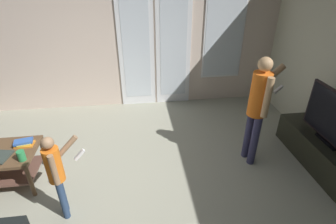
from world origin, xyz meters
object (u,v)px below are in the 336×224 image
at_px(person_child, 56,171).
at_px(tv_stand, 322,155).
at_px(flat_screen_tv, 335,120).
at_px(cup_by_laptop, 21,156).
at_px(book_stack, 24,143).
at_px(person_adult, 259,103).

bearing_deg(person_child, tv_stand, 6.12).
height_order(flat_screen_tv, cup_by_laptop, flat_screen_tv).
height_order(person_child, cup_by_laptop, person_child).
distance_m(tv_stand, book_stack, 3.93).
bearing_deg(cup_by_laptop, flat_screen_tv, -0.71).
bearing_deg(person_child, cup_by_laptop, 140.85).
bearing_deg(cup_by_laptop, book_stack, 104.51).
xyz_separation_m(flat_screen_tv, person_child, (-3.32, -0.36, -0.14)).
distance_m(tv_stand, person_adult, 1.19).
relative_size(person_adult, cup_by_laptop, 12.03).
relative_size(person_adult, book_stack, 6.44).
distance_m(flat_screen_tv, person_child, 3.34).
height_order(person_adult, cup_by_laptop, person_adult).
bearing_deg(book_stack, person_adult, -1.36).
bearing_deg(cup_by_laptop, person_adult, 4.54).
xyz_separation_m(tv_stand, person_adult, (-0.91, 0.28, 0.71)).
bearing_deg(tv_stand, book_stack, 174.83).
bearing_deg(cup_by_laptop, person_child, -39.15).
bearing_deg(flat_screen_tv, person_child, -173.82).
bearing_deg(book_stack, tv_stand, -5.17).
xyz_separation_m(person_adult, cup_by_laptop, (-2.91, -0.23, -0.37)).
relative_size(flat_screen_tv, person_child, 1.01).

